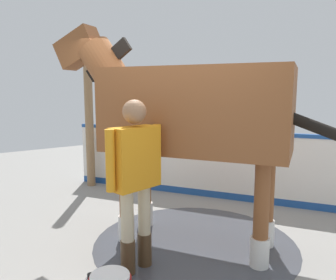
{
  "coord_description": "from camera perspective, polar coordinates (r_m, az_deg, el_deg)",
  "views": [
    {
      "loc": [
        2.43,
        2.91,
        1.86
      ],
      "look_at": [
        0.35,
        -0.01,
        1.32
      ],
      "focal_mm": 35.78,
      "sensor_mm": 36.0,
      "label": 1
    }
  ],
  "objects": [
    {
      "name": "ground_plane",
      "position": [
        4.22,
        4.11,
        -17.79
      ],
      "size": [
        16.0,
        16.0,
        0.02
      ],
      "primitive_type": "cube",
      "color": "gray"
    },
    {
      "name": "wet_patch",
      "position": [
        4.32,
        4.58,
        -17.01
      ],
      "size": [
        2.47,
        2.47,
        0.0
      ],
      "primitive_type": "cylinder",
      "color": "#42444C",
      "rests_on": "ground"
    },
    {
      "name": "barrier_wall",
      "position": [
        5.81,
        10.3,
        -4.66
      ],
      "size": [
        3.21,
        5.13,
        1.19
      ],
      "color": "white",
      "rests_on": "ground"
    },
    {
      "name": "roof_post_near",
      "position": [
        6.6,
        -13.29,
        4.02
      ],
      "size": [
        0.16,
        0.16,
        2.74
      ],
      "primitive_type": "cylinder",
      "color": "olive",
      "rests_on": "ground"
    },
    {
      "name": "horse",
      "position": [
        3.94,
        3.34,
        4.6
      ],
      "size": [
        2.11,
        3.04,
        2.68
      ],
      "rotation": [
        0.0,
        0.0,
        -1.02
      ],
      "color": "brown",
      "rests_on": "ground"
    },
    {
      "name": "handler",
      "position": [
        3.4,
        -5.59,
        -5.6
      ],
      "size": [
        0.69,
        0.31,
        1.77
      ],
      "rotation": [
        0.0,
        0.0,
        1.76
      ],
      "color": "#47331E",
      "rests_on": "ground"
    }
  ]
}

